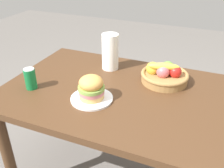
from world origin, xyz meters
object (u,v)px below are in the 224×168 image
sandwich (91,87)px  soda_can (30,79)px  paper_towel_roll (110,52)px  plate (92,98)px  fruit_basket (164,75)px

sandwich → soda_can: (-0.38, -0.02, -0.01)m
paper_towel_roll → plate: bearing=-81.6°
plate → sandwich: (0.00, 0.00, 0.07)m
soda_can → plate: bearing=3.6°
sandwich → fruit_basket: sandwich is taller
sandwich → plate: bearing=0.0°
soda_can → paper_towel_roll: size_ratio=0.53×
plate → fruit_basket: 0.48m
sandwich → soda_can: 0.38m
plate → soda_can: 0.39m
plate → paper_towel_roll: 0.42m
soda_can → paper_towel_roll: paper_towel_roll is taller
fruit_basket → plate: bearing=-132.2°
paper_towel_roll → fruit_basket: bearing=-7.3°
sandwich → soda_can: sandwich is taller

